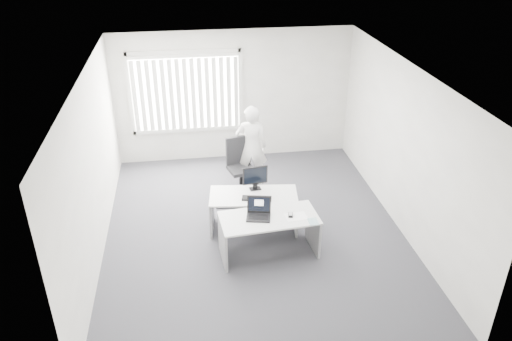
{
  "coord_description": "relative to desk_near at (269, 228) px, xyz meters",
  "views": [
    {
      "loc": [
        -1.02,
        -7.02,
        4.94
      ],
      "look_at": [
        0.05,
        0.15,
        1.1
      ],
      "focal_mm": 35.0,
      "sensor_mm": 36.0,
      "label": 1
    }
  ],
  "objects": [
    {
      "name": "office_chair",
      "position": [
        -0.2,
        2.13,
        -0.17
      ],
      "size": [
        0.74,
        0.74,
        1.06
      ],
      "rotation": [
        0.0,
        0.0,
        0.26
      ],
      "color": "black",
      "rests_on": "ground"
    },
    {
      "name": "person",
      "position": [
        0.05,
        2.3,
        0.34
      ],
      "size": [
        0.67,
        0.51,
        1.67
      ],
      "primitive_type": "imported",
      "rotation": [
        0.0,
        0.0,
        2.96
      ],
      "color": "silver",
      "rests_on": "ground"
    },
    {
      "name": "laptop",
      "position": [
        -0.17,
        -0.0,
        0.34
      ],
      "size": [
        0.43,
        0.4,
        0.29
      ],
      "primitive_type": null,
      "rotation": [
        0.0,
        0.0,
        -0.21
      ],
      "color": "black",
      "rests_on": "desk_near"
    },
    {
      "name": "keyboard",
      "position": [
        -0.1,
        0.61,
        0.18
      ],
      "size": [
        0.51,
        0.26,
        0.02
      ],
      "primitive_type": "cube",
      "rotation": [
        0.0,
        0.0,
        -0.22
      ],
      "color": "black",
      "rests_on": "desk_far"
    },
    {
      "name": "booklet",
      "position": [
        0.65,
        -0.22,
        0.2
      ],
      "size": [
        0.14,
        0.2,
        0.01
      ],
      "primitive_type": "cube",
      "rotation": [
        0.0,
        0.0,
        -0.01
      ],
      "color": "white",
      "rests_on": "desk_near"
    },
    {
      "name": "monitor",
      "position": [
        -0.08,
        0.94,
        0.38
      ],
      "size": [
        0.44,
        0.18,
        0.43
      ],
      "primitive_type": null,
      "rotation": [
        0.0,
        0.0,
        0.12
      ],
      "color": "black",
      "rests_on": "desk_far"
    },
    {
      "name": "ground",
      "position": [
        -0.14,
        0.64,
        -0.5
      ],
      "size": [
        6.0,
        6.0,
        0.0
      ],
      "primitive_type": "plane",
      "color": "#414147",
      "rests_on": "ground"
    },
    {
      "name": "wall_right",
      "position": [
        2.36,
        0.64,
        0.9
      ],
      "size": [
        0.02,
        6.0,
        2.8
      ],
      "primitive_type": "cube",
      "color": "silver",
      "rests_on": "ground"
    },
    {
      "name": "wall_back",
      "position": [
        -0.14,
        3.64,
        0.9
      ],
      "size": [
        5.0,
        0.02,
        2.8
      ],
      "primitive_type": "cube",
      "color": "silver",
      "rests_on": "ground"
    },
    {
      "name": "wall_left",
      "position": [
        -2.64,
        0.64,
        0.9
      ],
      "size": [
        0.02,
        6.0,
        2.8
      ],
      "primitive_type": "cube",
      "color": "silver",
      "rests_on": "ground"
    },
    {
      "name": "window",
      "position": [
        -1.14,
        3.6,
        1.05
      ],
      "size": [
        2.32,
        0.06,
        1.76
      ],
      "primitive_type": "cube",
      "color": "silver",
      "rests_on": "wall_back"
    },
    {
      "name": "wall_front",
      "position": [
        -0.14,
        -2.36,
        0.9
      ],
      "size": [
        5.0,
        0.02,
        2.8
      ],
      "primitive_type": "cube",
      "color": "silver",
      "rests_on": "ground"
    },
    {
      "name": "paper_sheet",
      "position": [
        0.42,
        -0.04,
        0.19
      ],
      "size": [
        0.35,
        0.27,
        0.0
      ],
      "primitive_type": "cube",
      "rotation": [
        0.0,
        0.0,
        0.1
      ],
      "color": "white",
      "rests_on": "desk_near"
    },
    {
      "name": "ceiling",
      "position": [
        -0.14,
        0.64,
        2.3
      ],
      "size": [
        5.0,
        6.0,
        0.02
      ],
      "primitive_type": "cube",
      "color": "silver",
      "rests_on": "wall_back"
    },
    {
      "name": "mouse",
      "position": [
        0.34,
        -0.01,
        0.22
      ],
      "size": [
        0.09,
        0.13,
        0.05
      ],
      "primitive_type": null,
      "rotation": [
        0.0,
        0.0,
        -0.2
      ],
      "color": "silver",
      "rests_on": "paper_sheet"
    },
    {
      "name": "blinds",
      "position": [
        -1.14,
        3.54,
        1.02
      ],
      "size": [
        2.2,
        0.1,
        1.5
      ],
      "primitive_type": null,
      "color": "silver",
      "rests_on": "wall_back"
    },
    {
      "name": "desk_far",
      "position": [
        -0.14,
        0.74,
        -0.02
      ],
      "size": [
        1.54,
        0.86,
        0.67
      ],
      "rotation": [
        0.0,
        0.0,
        -0.12
      ],
      "color": "silver",
      "rests_on": "ground"
    },
    {
      "name": "desk_near",
      "position": [
        0.0,
        0.0,
        0.0
      ],
      "size": [
        1.57,
        0.84,
        0.69
      ],
      "rotation": [
        0.0,
        0.0,
        0.08
      ],
      "color": "silver",
      "rests_on": "ground"
    }
  ]
}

